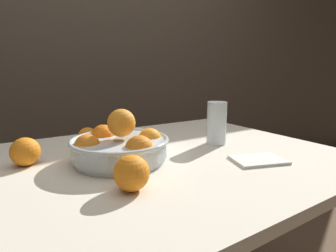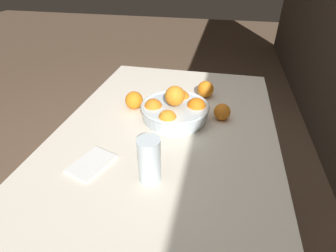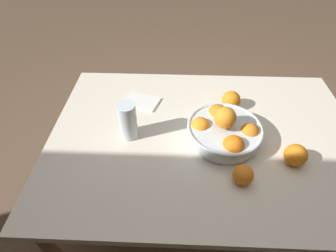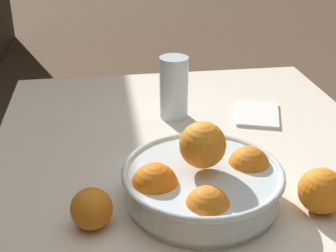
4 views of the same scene
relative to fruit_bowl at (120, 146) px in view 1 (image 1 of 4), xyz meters
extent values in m
cube|color=#4C4238|center=(0.07, 1.04, 0.49)|extent=(8.00, 0.05, 2.60)
cube|color=beige|center=(0.07, -0.02, -0.06)|extent=(1.26, 0.88, 0.03)
cylinder|color=#936B47|center=(0.64, 0.36, -0.44)|extent=(0.05, 0.05, 0.73)
cylinder|color=silver|center=(0.00, 0.00, -0.04)|extent=(0.27, 0.27, 0.02)
cylinder|color=silver|center=(0.00, 0.00, -0.01)|extent=(0.28, 0.28, 0.05)
torus|color=silver|center=(0.00, 0.00, 0.02)|extent=(0.29, 0.29, 0.01)
sphere|color=orange|center=(0.09, -0.01, 0.01)|extent=(0.08, 0.08, 0.08)
sphere|color=orange|center=(-0.02, 0.09, 0.01)|extent=(0.08, 0.08, 0.08)
sphere|color=orange|center=(-0.09, 0.01, 0.01)|extent=(0.08, 0.08, 0.08)
sphere|color=orange|center=(0.02, -0.09, 0.01)|extent=(0.08, 0.08, 0.08)
sphere|color=orange|center=(0.01, 0.00, 0.07)|extent=(0.08, 0.08, 0.08)
cylinder|color=#F4A314|center=(0.37, -0.01, 0.01)|extent=(0.06, 0.06, 0.11)
cylinder|color=silver|center=(0.37, -0.01, 0.03)|extent=(0.07, 0.07, 0.16)
sphere|color=orange|center=(-0.04, 0.20, -0.01)|extent=(0.07, 0.07, 0.07)
sphere|color=orange|center=(-0.24, 0.11, -0.01)|extent=(0.08, 0.08, 0.08)
sphere|color=orange|center=(-0.05, -0.20, -0.01)|extent=(0.08, 0.08, 0.08)
cube|color=white|center=(0.35, -0.22, -0.04)|extent=(0.18, 0.15, 0.01)
camera|label=1|loc=(-0.28, -0.71, 0.21)|focal=28.00mm
camera|label=2|loc=(0.95, 0.18, 0.56)|focal=28.00mm
camera|label=3|loc=(0.19, 0.73, 0.72)|focal=28.00mm
camera|label=4|loc=(-0.69, 0.16, 0.46)|focal=50.00mm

